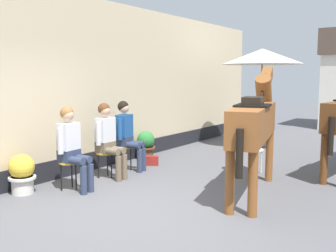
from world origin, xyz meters
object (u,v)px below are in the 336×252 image
saddled_horse_near (255,122)px  spare_stool_white (255,152)px  flower_planter_inner_near (22,173)px  seated_visitor_near (72,144)px  seated_visitor_middle (108,137)px  cafe_parasol (262,57)px  flower_planter_farthest (146,144)px  satchel_bag (152,161)px  seated_visitor_far (127,132)px

saddled_horse_near → spare_stool_white: saddled_horse_near is taller
flower_planter_inner_near → seated_visitor_near: bearing=48.3°
seated_visitor_middle → cafe_parasol: cafe_parasol is taller
seated_visitor_near → saddled_horse_near: bearing=31.8°
flower_planter_farthest → seated_visitor_middle: bearing=-74.7°
spare_stool_white → satchel_bag: (-2.01, -0.70, -0.30)m
flower_planter_inner_near → seated_visitor_middle: bearing=73.1°
seated_visitor_middle → saddled_horse_near: saddled_horse_near is taller
saddled_horse_near → cafe_parasol: (-1.48, 4.01, 1.20)m
seated_visitor_near → flower_planter_farthest: (-0.54, 2.64, -0.44)m
saddled_horse_near → cafe_parasol: size_ratio=1.14×
seated_visitor_near → flower_planter_farthest: bearing=101.5°
seated_visitor_middle → flower_planter_inner_near: seated_visitor_middle is taller
seated_visitor_middle → saddled_horse_near: size_ratio=0.47×
seated_visitor_far → satchel_bag: seated_visitor_far is taller
seated_visitor_middle → flower_planter_inner_near: (-0.46, -1.51, -0.44)m
seated_visitor_far → flower_planter_farthest: bearing=108.9°
seated_visitor_near → spare_stool_white: bearing=55.6°
seated_visitor_far → flower_planter_inner_near: 2.25m
saddled_horse_near → satchel_bag: bearing=165.8°
cafe_parasol → spare_stool_white: bearing=-70.2°
saddled_horse_near → flower_planter_inner_near: saddled_horse_near is taller
seated_visitor_far → cafe_parasol: (1.20, 3.97, 1.59)m
flower_planter_farthest → spare_stool_white: bearing=5.8°
saddled_horse_near → flower_planter_farthest: saddled_horse_near is taller
seated_visitor_near → cafe_parasol: bearing=79.6°
seated_visitor_near → seated_visitor_far: bearing=96.4°
seated_visitor_far → satchel_bag: bearing=76.3°
seated_visitor_near → seated_visitor_far: size_ratio=1.00×
seated_visitor_middle → flower_planter_farthest: bearing=105.3°
saddled_horse_near → spare_stool_white: size_ratio=6.39×
seated_visitor_near → seated_visitor_far: 1.60m
cafe_parasol → spare_stool_white: size_ratio=5.61×
saddled_horse_near → cafe_parasol: bearing=110.3°
saddled_horse_near → seated_visitor_far: bearing=179.3°
cafe_parasol → satchel_bag: size_ratio=9.21×
cafe_parasol → spare_stool_white: cafe_parasol is taller
flower_planter_farthest → spare_stool_white: (2.52, 0.25, 0.07)m
seated_visitor_far → saddled_horse_near: size_ratio=0.47×
flower_planter_inner_near → cafe_parasol: cafe_parasol is taller
seated_visitor_far → flower_planter_farthest: seated_visitor_far is taller
seated_visitor_near → cafe_parasol: cafe_parasol is taller
saddled_horse_near → satchel_bag: 2.82m
seated_visitor_near → saddled_horse_near: saddled_horse_near is taller
seated_visitor_middle → saddled_horse_near: 2.67m
flower_planter_inner_near → spare_stool_white: 4.29m
cafe_parasol → flower_planter_farthest: bearing=-118.1°
flower_planter_farthest → spare_stool_white: flower_planter_farthest is taller
seated_visitor_middle → spare_stool_white: size_ratio=3.02×
seated_visitor_middle → seated_visitor_far: (-0.11, 0.67, 0.00)m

